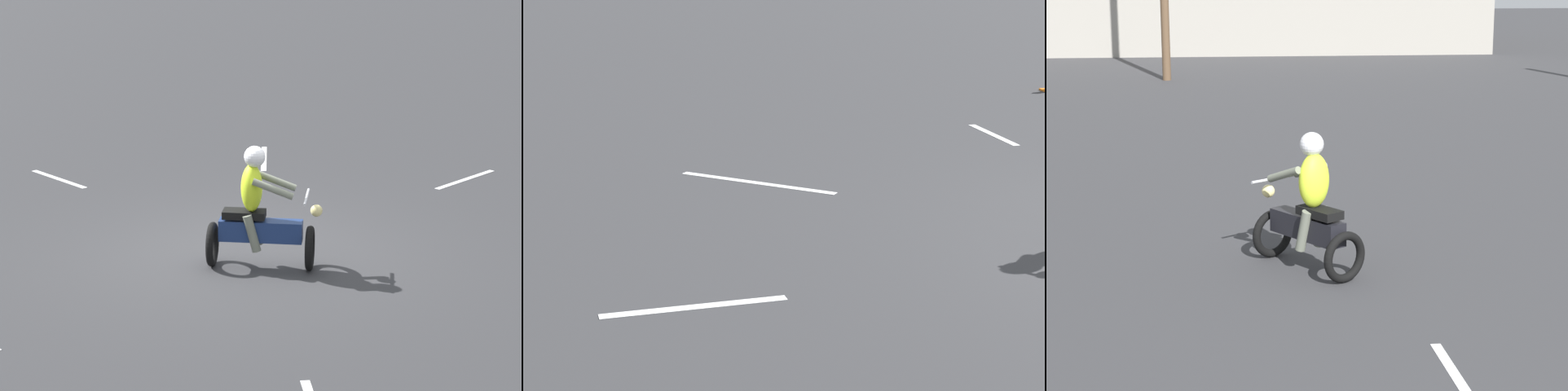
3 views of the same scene
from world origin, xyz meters
The scene contains 3 objects.
lane_stripe_e centered at (4.80, 0.16, 0.00)m, with size 0.10×1.38×0.01m, color silver.
lane_stripe_ne centered at (3.08, 3.83, 0.00)m, with size 0.10×1.95×0.01m, color silver.
lane_stripe_n centered at (-0.44, 5.07, 0.00)m, with size 0.10×1.48×0.01m, color silver.
Camera 2 is at (-7.74, 6.10, 2.98)m, focal length 70.00 mm.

